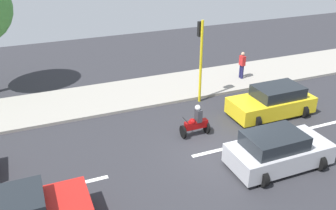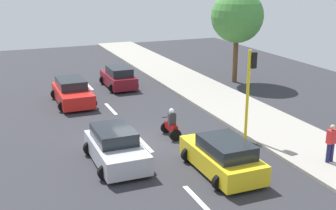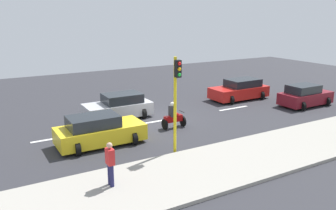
% 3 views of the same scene
% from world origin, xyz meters
% --- Properties ---
extents(ground_plane, '(40.00, 60.00, 0.10)m').
position_xyz_m(ground_plane, '(0.00, 0.00, -0.05)').
color(ground_plane, '#2D2D33').
extents(sidewalk, '(4.00, 60.00, 0.15)m').
position_xyz_m(sidewalk, '(7.00, 0.00, 0.07)').
color(sidewalk, '#9E998E').
rests_on(sidewalk, ground).
extents(lane_stripe_north, '(0.20, 2.40, 0.01)m').
position_xyz_m(lane_stripe_north, '(0.00, -6.00, 0.01)').
color(lane_stripe_north, white).
rests_on(lane_stripe_north, ground).
extents(lane_stripe_mid, '(0.20, 2.40, 0.01)m').
position_xyz_m(lane_stripe_mid, '(0.00, 0.00, 0.01)').
color(lane_stripe_mid, white).
rests_on(lane_stripe_mid, ground).
extents(lane_stripe_south, '(0.20, 2.40, 0.01)m').
position_xyz_m(lane_stripe_south, '(0.00, 6.00, 0.01)').
color(lane_stripe_south, white).
rests_on(lane_stripe_south, ground).
extents(car_silver, '(2.32, 4.09, 1.52)m').
position_xyz_m(car_silver, '(-1.85, -1.65, 0.71)').
color(car_silver, '#B7B7BC').
rests_on(car_silver, ground).
extents(car_yellow_cab, '(2.30, 4.29, 1.52)m').
position_xyz_m(car_yellow_cab, '(1.94, -4.24, 0.71)').
color(car_yellow_cab, yellow).
rests_on(car_yellow_cab, ground).
extents(motorcycle, '(0.60, 1.30, 1.53)m').
position_xyz_m(motorcycle, '(1.55, 0.28, 0.64)').
color(motorcycle, black).
rests_on(motorcycle, ground).
extents(pedestrian_near_signal, '(0.40, 0.24, 1.69)m').
position_xyz_m(pedestrian_near_signal, '(6.54, -5.37, 1.06)').
color(pedestrian_near_signal, '#1E1E4C').
rests_on(pedestrian_near_signal, sidewalk).
extents(traffic_light_corner, '(0.49, 0.24, 4.50)m').
position_xyz_m(traffic_light_corner, '(4.85, -1.55, 2.93)').
color(traffic_light_corner, yellow).
rests_on(traffic_light_corner, ground).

